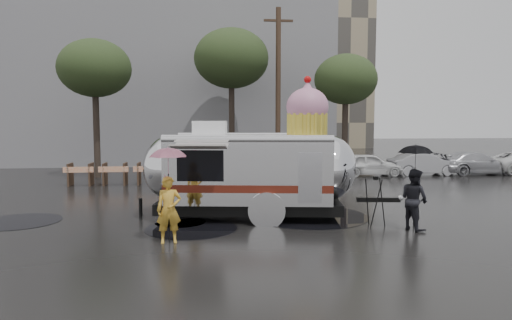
{
  "coord_description": "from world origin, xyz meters",
  "views": [
    {
      "loc": [
        -1.48,
        -10.96,
        2.9
      ],
      "look_at": [
        0.01,
        2.57,
        1.72
      ],
      "focal_mm": 32.0,
      "sensor_mm": 36.0,
      "label": 1
    }
  ],
  "objects": [
    {
      "name": "tripod",
      "position": [
        3.13,
        0.96,
        0.8
      ],
      "size": [
        0.56,
        0.55,
        1.38
      ],
      "rotation": [
        0.0,
        0.0,
        0.28
      ],
      "color": "black",
      "rests_on": "ground"
    },
    {
      "name": "airstream_trailer",
      "position": [
        -0.09,
        2.55,
        1.5
      ],
      "size": [
        7.9,
        3.36,
        4.29
      ],
      "rotation": [
        0.0,
        0.0,
        -0.15
      ],
      "color": "silver",
      "rests_on": "ground"
    },
    {
      "name": "tree_mid",
      "position": [
        0.0,
        15.0,
        6.34
      ],
      "size": [
        4.2,
        4.2,
        8.03
      ],
      "color": "#382D26",
      "rests_on": "ground"
    },
    {
      "name": "ground",
      "position": [
        0.0,
        0.0,
        0.0
      ],
      "size": [
        120.0,
        120.0,
        0.0
      ],
      "primitive_type": "plane",
      "color": "black",
      "rests_on": "ground"
    },
    {
      "name": "tree_right",
      "position": [
        6.0,
        13.0,
        5.06
      ],
      "size": [
        3.36,
        3.36,
        6.42
      ],
      "color": "#382D26",
      "rests_on": "ground"
    },
    {
      "name": "barricade_row",
      "position": [
        -5.55,
        9.96,
        0.52
      ],
      "size": [
        4.3,
        0.8,
        1.0
      ],
      "color": "#473323",
      "rests_on": "ground"
    },
    {
      "name": "umbrella_black",
      "position": [
        4.0,
        0.44,
        1.92
      ],
      "size": [
        1.09,
        1.09,
        2.29
      ],
      "color": "black",
      "rests_on": "ground"
    },
    {
      "name": "grey_building",
      "position": [
        -4.0,
        24.0,
        6.5
      ],
      "size": [
        22.0,
        12.0,
        13.0
      ],
      "primitive_type": "cube",
      "color": "slate",
      "rests_on": "ground"
    },
    {
      "name": "parked_cars",
      "position": [
        11.78,
        12.0,
        0.72
      ],
      "size": [
        13.2,
        1.9,
        1.5
      ],
      "color": "silver",
      "rests_on": "ground"
    },
    {
      "name": "person_right",
      "position": [
        4.0,
        0.44,
        0.81
      ],
      "size": [
        0.67,
        0.88,
        1.63
      ],
      "primitive_type": "imported",
      "rotation": [
        0.0,
        0.0,
        1.91
      ],
      "color": "black",
      "rests_on": "ground"
    },
    {
      "name": "umbrella_pink",
      "position": [
        -2.36,
        -0.18,
        1.92
      ],
      "size": [
        1.1,
        1.1,
        2.3
      ],
      "color": "pink",
      "rests_on": "ground"
    },
    {
      "name": "person_left",
      "position": [
        -2.36,
        -0.18,
        0.79
      ],
      "size": [
        0.62,
        0.45,
        1.59
      ],
      "primitive_type": "imported",
      "rotation": [
        0.0,
        0.0,
        0.13
      ],
      "color": "gold",
      "rests_on": "ground"
    },
    {
      "name": "puddles",
      "position": [
        -1.22,
        2.15,
        0.01
      ],
      "size": [
        11.4,
        4.25,
        0.01
      ],
      "color": "black",
      "rests_on": "ground"
    },
    {
      "name": "utility_pole",
      "position": [
        2.5,
        14.0,
        4.62
      ],
      "size": [
        1.6,
        0.28,
        9.0
      ],
      "color": "#473323",
      "rests_on": "ground"
    },
    {
      "name": "tree_left",
      "position": [
        -7.0,
        13.0,
        5.48
      ],
      "size": [
        3.64,
        3.64,
        6.95
      ],
      "color": "#382D26",
      "rests_on": "ground"
    }
  ]
}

